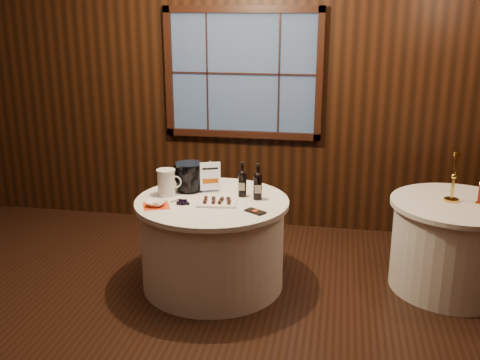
% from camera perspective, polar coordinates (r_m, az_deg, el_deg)
% --- Properties ---
extents(ground, '(6.00, 6.00, 0.00)m').
position_cam_1_polar(ground, '(4.13, -5.97, -16.72)').
color(ground, black).
rests_on(ground, ground).
extents(back_wall, '(6.00, 0.10, 3.00)m').
position_cam_1_polar(back_wall, '(5.91, 0.32, 9.77)').
color(back_wall, black).
rests_on(back_wall, ground).
extents(main_table, '(1.28, 1.28, 0.77)m').
position_cam_1_polar(main_table, '(4.80, -2.80, -6.34)').
color(main_table, white).
rests_on(main_table, ground).
extents(side_table, '(1.08, 1.08, 0.77)m').
position_cam_1_polar(side_table, '(5.06, 20.82, -6.22)').
color(side_table, white).
rests_on(side_table, ground).
extents(sign_stand, '(0.17, 0.13, 0.28)m').
position_cam_1_polar(sign_stand, '(4.82, -3.06, -0.19)').
color(sign_stand, silver).
rests_on(sign_stand, main_table).
extents(port_bottle_left, '(0.07, 0.07, 0.30)m').
position_cam_1_polar(port_bottle_left, '(4.70, 0.24, -0.17)').
color(port_bottle_left, black).
rests_on(port_bottle_left, main_table).
extents(port_bottle_right, '(0.07, 0.08, 0.31)m').
position_cam_1_polar(port_bottle_right, '(4.63, 1.80, -0.40)').
color(port_bottle_right, black).
rests_on(port_bottle_right, main_table).
extents(ice_bucket, '(0.25, 0.25, 0.25)m').
position_cam_1_polar(ice_bucket, '(4.86, -5.21, 0.37)').
color(ice_bucket, black).
rests_on(ice_bucket, main_table).
extents(chocolate_plate, '(0.34, 0.24, 0.05)m').
position_cam_1_polar(chocolate_plate, '(4.56, -2.34, -2.23)').
color(chocolate_plate, white).
rests_on(chocolate_plate, main_table).
extents(chocolate_box, '(0.18, 0.16, 0.01)m').
position_cam_1_polar(chocolate_box, '(4.37, 1.56, -3.22)').
color(chocolate_box, black).
rests_on(chocolate_box, main_table).
extents(grape_bunch, '(0.18, 0.08, 0.04)m').
position_cam_1_polar(grape_bunch, '(4.57, -5.82, -2.21)').
color(grape_bunch, black).
rests_on(grape_bunch, main_table).
extents(glass_pitcher, '(0.21, 0.16, 0.23)m').
position_cam_1_polar(glass_pitcher, '(4.77, -7.48, -0.24)').
color(glass_pitcher, silver).
rests_on(glass_pitcher, main_table).
extents(orange_napkin, '(0.27, 0.27, 0.00)m').
position_cam_1_polar(orange_napkin, '(4.56, -8.52, -2.60)').
color(orange_napkin, red).
rests_on(orange_napkin, main_table).
extents(cracker_bowl, '(0.16, 0.16, 0.04)m').
position_cam_1_polar(cracker_bowl, '(4.56, -8.53, -2.35)').
color(cracker_bowl, white).
rests_on(cracker_bowl, orange_napkin).
extents(brass_candlestick, '(0.12, 0.12, 0.42)m').
position_cam_1_polar(brass_candlestick, '(4.90, 20.83, -0.34)').
color(brass_candlestick, gold).
rests_on(brass_candlestick, side_table).
extents(red_candle, '(0.05, 0.05, 0.19)m').
position_cam_1_polar(red_candle, '(4.93, 23.14, -1.42)').
color(red_candle, gold).
rests_on(red_candle, side_table).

